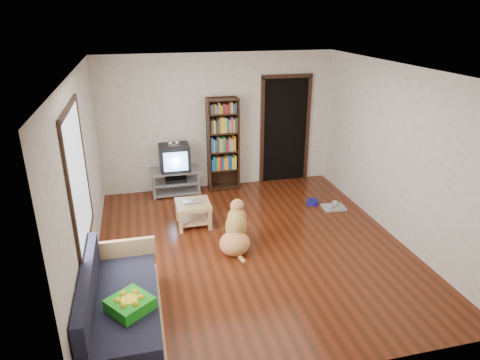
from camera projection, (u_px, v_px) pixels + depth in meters
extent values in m
plane|color=#591F0F|center=(252.00, 246.00, 6.44)|extent=(5.00, 5.00, 0.00)
plane|color=white|center=(254.00, 70.00, 5.47)|extent=(5.00, 5.00, 0.00)
plane|color=silver|center=(219.00, 122.00, 8.21)|extent=(4.50, 0.00, 4.50)
plane|color=silver|center=(329.00, 260.00, 3.70)|extent=(4.50, 0.00, 4.50)
plane|color=silver|center=(83.00, 179.00, 5.46)|extent=(0.00, 5.00, 5.00)
plane|color=silver|center=(396.00, 153.00, 6.45)|extent=(0.00, 5.00, 5.00)
cube|color=green|center=(130.00, 304.00, 4.41)|extent=(0.55, 0.55, 0.13)
imported|color=silver|center=(193.00, 203.00, 6.90)|extent=(0.32, 0.21, 0.02)
cylinder|color=navy|center=(313.00, 202.00, 7.81)|extent=(0.22, 0.22, 0.08)
cube|color=#9D9D9D|center=(333.00, 207.00, 7.66)|extent=(0.42, 0.35, 0.03)
cube|color=white|center=(78.00, 178.00, 4.94)|extent=(0.02, 1.30, 1.60)
cube|color=black|center=(68.00, 108.00, 4.64)|extent=(0.03, 1.42, 0.06)
cube|color=black|center=(88.00, 240.00, 5.25)|extent=(0.03, 1.42, 0.06)
cube|color=black|center=(71.00, 203.00, 4.31)|extent=(0.03, 0.06, 1.70)
cube|color=black|center=(84.00, 159.00, 5.57)|extent=(0.03, 0.06, 1.70)
cube|color=black|center=(285.00, 131.00, 8.59)|extent=(0.90, 0.02, 2.10)
cube|color=black|center=(262.00, 132.00, 8.47)|extent=(0.07, 0.05, 2.14)
cube|color=black|center=(307.00, 129.00, 8.68)|extent=(0.07, 0.05, 2.14)
cube|color=black|center=(287.00, 76.00, 8.17)|extent=(1.03, 0.05, 0.07)
cube|color=#99999E|center=(175.00, 170.00, 8.09)|extent=(0.90, 0.45, 0.04)
cube|color=#99999E|center=(176.00, 182.00, 8.18)|extent=(0.86, 0.42, 0.03)
cube|color=#99999E|center=(176.00, 191.00, 8.25)|extent=(0.90, 0.45, 0.04)
cylinder|color=#99999E|center=(154.00, 188.00, 7.91)|extent=(0.04, 0.04, 0.50)
cylinder|color=#99999E|center=(199.00, 184.00, 8.09)|extent=(0.04, 0.04, 0.50)
cylinder|color=#99999E|center=(153.00, 180.00, 8.27)|extent=(0.04, 0.04, 0.50)
cylinder|color=#99999E|center=(196.00, 176.00, 8.45)|extent=(0.04, 0.04, 0.50)
cube|color=black|center=(176.00, 179.00, 8.16)|extent=(0.40, 0.30, 0.07)
cube|color=black|center=(174.00, 157.00, 8.00)|extent=(0.55, 0.48, 0.48)
cube|color=black|center=(173.00, 154.00, 8.18)|extent=(0.40, 0.14, 0.36)
cube|color=#8CBFF2|center=(176.00, 162.00, 7.78)|extent=(0.44, 0.02, 0.36)
cube|color=silver|center=(174.00, 145.00, 7.86)|extent=(0.20, 0.07, 0.02)
sphere|color=silver|center=(171.00, 143.00, 7.83)|extent=(0.09, 0.09, 0.09)
sphere|color=silver|center=(177.00, 143.00, 7.85)|extent=(0.09, 0.09, 0.09)
cube|color=black|center=(208.00, 145.00, 8.16)|extent=(0.03, 0.30, 1.80)
cube|color=black|center=(237.00, 143.00, 8.29)|extent=(0.03, 0.30, 1.80)
cube|color=black|center=(222.00, 142.00, 8.35)|extent=(0.60, 0.02, 1.80)
cube|color=black|center=(224.00, 186.00, 8.55)|extent=(0.56, 0.28, 0.02)
cube|color=black|center=(223.00, 169.00, 8.41)|extent=(0.56, 0.28, 0.03)
cube|color=black|center=(223.00, 151.00, 8.27)|extent=(0.56, 0.28, 0.02)
cube|color=black|center=(223.00, 132.00, 8.14)|extent=(0.56, 0.28, 0.02)
cube|color=black|center=(223.00, 113.00, 8.00)|extent=(0.56, 0.28, 0.02)
cube|color=black|center=(222.00, 99.00, 7.90)|extent=(0.56, 0.28, 0.02)
cube|color=tan|center=(126.00, 321.00, 4.73)|extent=(0.80, 1.80, 0.22)
cube|color=#1E1E2D|center=(124.00, 304.00, 4.65)|extent=(0.74, 1.74, 0.18)
cube|color=#1E1E2D|center=(88.00, 288.00, 4.48)|extent=(0.12, 1.74, 0.40)
cube|color=tan|center=(123.00, 251.00, 5.36)|extent=(0.80, 0.06, 0.30)
cube|color=tan|center=(193.00, 205.00, 6.94)|extent=(0.55, 0.55, 0.06)
cube|color=tan|center=(194.00, 219.00, 7.04)|extent=(0.45, 0.45, 0.03)
cube|color=tan|center=(181.00, 224.00, 6.75)|extent=(0.06, 0.06, 0.34)
cube|color=tan|center=(210.00, 220.00, 6.85)|extent=(0.06, 0.06, 0.34)
cube|color=tan|center=(178.00, 211.00, 7.17)|extent=(0.06, 0.06, 0.34)
cube|color=tan|center=(205.00, 208.00, 7.28)|extent=(0.06, 0.06, 0.34)
ellipsoid|color=#DA9454|center=(235.00, 243.00, 6.24)|extent=(0.60, 0.62, 0.33)
ellipsoid|color=gold|center=(236.00, 226.00, 6.34)|extent=(0.43, 0.45, 0.44)
ellipsoid|color=#C6864C|center=(237.00, 217.00, 6.38)|extent=(0.36, 0.34, 0.31)
ellipsoid|color=tan|center=(237.00, 206.00, 6.37)|extent=(0.27, 0.28, 0.19)
ellipsoid|color=#B79946|center=(238.00, 204.00, 6.48)|extent=(0.14, 0.19, 0.08)
sphere|color=black|center=(239.00, 202.00, 6.55)|extent=(0.04, 0.04, 0.04)
ellipsoid|color=#CA844D|center=(232.00, 207.00, 6.35)|extent=(0.07, 0.08, 0.13)
ellipsoid|color=#B47B45|center=(242.00, 207.00, 6.33)|extent=(0.07, 0.08, 0.13)
cylinder|color=tan|center=(233.00, 229.00, 6.57)|extent=(0.10, 0.13, 0.36)
cylinder|color=#CF844F|center=(242.00, 230.00, 6.55)|extent=(0.10, 0.13, 0.36)
sphere|color=#BB9048|center=(234.00, 237.00, 6.67)|extent=(0.09, 0.09, 0.09)
sphere|color=gold|center=(242.00, 237.00, 6.65)|extent=(0.09, 0.09, 0.09)
cylinder|color=tan|center=(240.00, 258.00, 6.09)|extent=(0.11, 0.32, 0.07)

